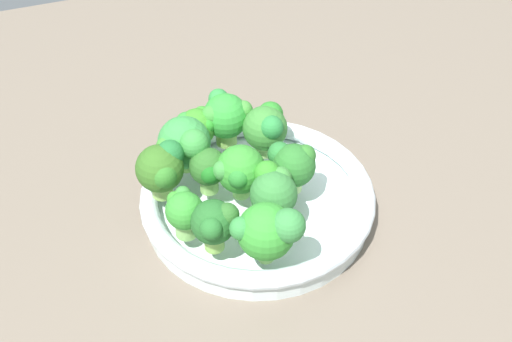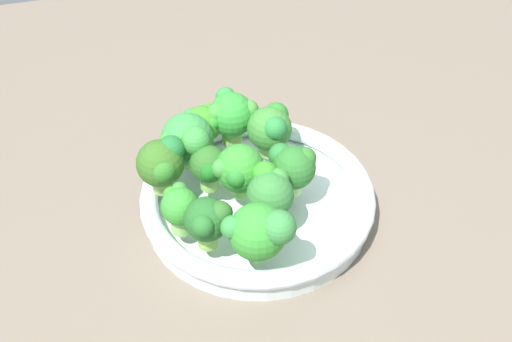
{
  "view_description": "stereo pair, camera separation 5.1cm",
  "coord_description": "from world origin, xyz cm",
  "px_view_note": "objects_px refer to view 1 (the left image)",
  "views": [
    {
      "loc": [
        57.64,
        -21.71,
        64.14
      ],
      "look_at": [
        -1.52,
        -0.22,
        7.15
      ],
      "focal_mm": 49.69,
      "sensor_mm": 36.0,
      "label": 1
    },
    {
      "loc": [
        59.19,
        -16.83,
        64.14
      ],
      "look_at": [
        -1.52,
        -0.22,
        7.15
      ],
      "focal_mm": 49.69,
      "sensor_mm": 36.0,
      "label": 2
    }
  ],
  "objects_px": {
    "broccoli_floret_3": "(266,127)",
    "broccoli_floret_6": "(215,223)",
    "broccoli_floret_5": "(225,116)",
    "broccoli_floret_4": "(293,163)",
    "broccoli_floret_9": "(162,168)",
    "broccoli_floret_11": "(184,143)",
    "bowl": "(256,201)",
    "broccoli_floret_10": "(208,168)",
    "broccoli_floret_1": "(272,192)",
    "broccoli_floret_7": "(184,210)",
    "broccoli_floret_8": "(268,231)",
    "broccoli_floret_0": "(197,127)",
    "broccoli_floret_2": "(239,170)"
  },
  "relations": [
    {
      "from": "broccoli_floret_0",
      "to": "broccoli_floret_1",
      "type": "relative_size",
      "value": 0.9
    },
    {
      "from": "broccoli_floret_6",
      "to": "broccoli_floret_1",
      "type": "bearing_deg",
      "value": 108.71
    },
    {
      "from": "broccoli_floret_9",
      "to": "broccoli_floret_10",
      "type": "height_order",
      "value": "broccoli_floret_9"
    },
    {
      "from": "broccoli_floret_6",
      "to": "broccoli_floret_7",
      "type": "height_order",
      "value": "broccoli_floret_6"
    },
    {
      "from": "broccoli_floret_3",
      "to": "broccoli_floret_7",
      "type": "distance_m",
      "value": 0.17
    },
    {
      "from": "broccoli_floret_2",
      "to": "broccoli_floret_10",
      "type": "relative_size",
      "value": 1.16
    },
    {
      "from": "broccoli_floret_11",
      "to": "broccoli_floret_5",
      "type": "bearing_deg",
      "value": 119.55
    },
    {
      "from": "bowl",
      "to": "broccoli_floret_10",
      "type": "bearing_deg",
      "value": -108.53
    },
    {
      "from": "broccoli_floret_2",
      "to": "broccoli_floret_10",
      "type": "height_order",
      "value": "broccoli_floret_2"
    },
    {
      "from": "broccoli_floret_3",
      "to": "broccoli_floret_8",
      "type": "height_order",
      "value": "broccoli_floret_8"
    },
    {
      "from": "broccoli_floret_9",
      "to": "broccoli_floret_11",
      "type": "distance_m",
      "value": 0.05
    },
    {
      "from": "bowl",
      "to": "broccoli_floret_7",
      "type": "height_order",
      "value": "broccoli_floret_7"
    },
    {
      "from": "broccoli_floret_6",
      "to": "broccoli_floret_7",
      "type": "bearing_deg",
      "value": -143.61
    },
    {
      "from": "broccoli_floret_1",
      "to": "broccoli_floret_3",
      "type": "relative_size",
      "value": 0.98
    },
    {
      "from": "broccoli_floret_3",
      "to": "broccoli_floret_4",
      "type": "xyz_separation_m",
      "value": [
        0.07,
        0.01,
        -0.0
      ]
    },
    {
      "from": "broccoli_floret_1",
      "to": "broccoli_floret_11",
      "type": "xyz_separation_m",
      "value": [
        -0.11,
        -0.07,
        0.01
      ]
    },
    {
      "from": "broccoli_floret_6",
      "to": "broccoli_floret_11",
      "type": "bearing_deg",
      "value": 178.55
    },
    {
      "from": "broccoli_floret_7",
      "to": "broccoli_floret_8",
      "type": "bearing_deg",
      "value": 46.32
    },
    {
      "from": "broccoli_floret_0",
      "to": "broccoli_floret_4",
      "type": "bearing_deg",
      "value": 38.41
    },
    {
      "from": "broccoli_floret_5",
      "to": "broccoli_floret_7",
      "type": "distance_m",
      "value": 0.17
    },
    {
      "from": "broccoli_floret_5",
      "to": "broccoli_floret_8",
      "type": "bearing_deg",
      "value": -5.53
    },
    {
      "from": "broccoli_floret_9",
      "to": "broccoli_floret_2",
      "type": "bearing_deg",
      "value": 69.37
    },
    {
      "from": "broccoli_floret_0",
      "to": "broccoli_floret_5",
      "type": "relative_size",
      "value": 0.83
    },
    {
      "from": "broccoli_floret_9",
      "to": "broccoli_floret_7",
      "type": "bearing_deg",
      "value": 6.07
    },
    {
      "from": "broccoli_floret_4",
      "to": "broccoli_floret_11",
      "type": "xyz_separation_m",
      "value": [
        -0.07,
        -0.11,
        0.01
      ]
    },
    {
      "from": "broccoli_floret_8",
      "to": "broccoli_floret_7",
      "type": "bearing_deg",
      "value": -133.68
    },
    {
      "from": "broccoli_floret_2",
      "to": "broccoli_floret_4",
      "type": "height_order",
      "value": "broccoli_floret_2"
    },
    {
      "from": "broccoli_floret_9",
      "to": "broccoli_floret_3",
      "type": "bearing_deg",
      "value": 102.68
    },
    {
      "from": "broccoli_floret_0",
      "to": "broccoli_floret_8",
      "type": "relative_size",
      "value": 0.77
    },
    {
      "from": "broccoli_floret_1",
      "to": "broccoli_floret_3",
      "type": "bearing_deg",
      "value": 162.82
    },
    {
      "from": "broccoli_floret_1",
      "to": "broccoli_floret_4",
      "type": "relative_size",
      "value": 1.04
    },
    {
      "from": "broccoli_floret_2",
      "to": "broccoli_floret_3",
      "type": "relative_size",
      "value": 1.03
    },
    {
      "from": "bowl",
      "to": "broccoli_floret_5",
      "type": "bearing_deg",
      "value": -176.45
    },
    {
      "from": "broccoli_floret_5",
      "to": "broccoli_floret_11",
      "type": "distance_m",
      "value": 0.07
    },
    {
      "from": "broccoli_floret_5",
      "to": "broccoli_floret_4",
      "type": "bearing_deg",
      "value": 23.77
    },
    {
      "from": "broccoli_floret_6",
      "to": "broccoli_floret_5",
      "type": "bearing_deg",
      "value": 158.54
    },
    {
      "from": "broccoli_floret_1",
      "to": "broccoli_floret_8",
      "type": "height_order",
      "value": "broccoli_floret_8"
    },
    {
      "from": "broccoli_floret_8",
      "to": "broccoli_floret_10",
      "type": "bearing_deg",
      "value": -167.56
    },
    {
      "from": "broccoli_floret_4",
      "to": "broccoli_floret_6",
      "type": "bearing_deg",
      "value": -61.4
    },
    {
      "from": "broccoli_floret_0",
      "to": "broccoli_floret_10",
      "type": "distance_m",
      "value": 0.08
    },
    {
      "from": "broccoli_floret_9",
      "to": "broccoli_floret_8",
      "type": "bearing_deg",
      "value": 30.31
    },
    {
      "from": "broccoli_floret_0",
      "to": "broccoli_floret_1",
      "type": "distance_m",
      "value": 0.15
    },
    {
      "from": "broccoli_floret_4",
      "to": "broccoli_floret_10",
      "type": "xyz_separation_m",
      "value": [
        -0.03,
        -0.1,
        -0.0
      ]
    },
    {
      "from": "bowl",
      "to": "broccoli_floret_9",
      "type": "height_order",
      "value": "broccoli_floret_9"
    },
    {
      "from": "broccoli_floret_3",
      "to": "broccoli_floret_6",
      "type": "relative_size",
      "value": 1.05
    },
    {
      "from": "broccoli_floret_9",
      "to": "broccoli_floret_11",
      "type": "height_order",
      "value": "broccoli_floret_11"
    },
    {
      "from": "bowl",
      "to": "broccoli_floret_8",
      "type": "bearing_deg",
      "value": -13.41
    },
    {
      "from": "broccoli_floret_2",
      "to": "broccoli_floret_3",
      "type": "bearing_deg",
      "value": 137.46
    },
    {
      "from": "broccoli_floret_1",
      "to": "broccoli_floret_5",
      "type": "height_order",
      "value": "broccoli_floret_5"
    },
    {
      "from": "broccoli_floret_1",
      "to": "broccoli_floret_7",
      "type": "xyz_separation_m",
      "value": [
        -0.01,
        -0.1,
        -0.0
      ]
    }
  ]
}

